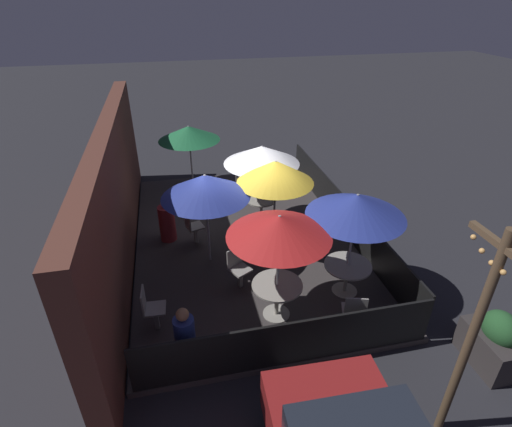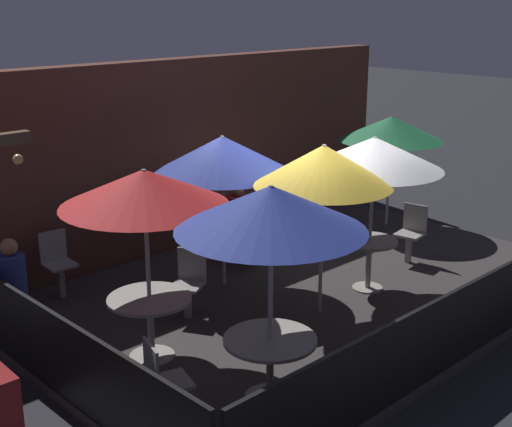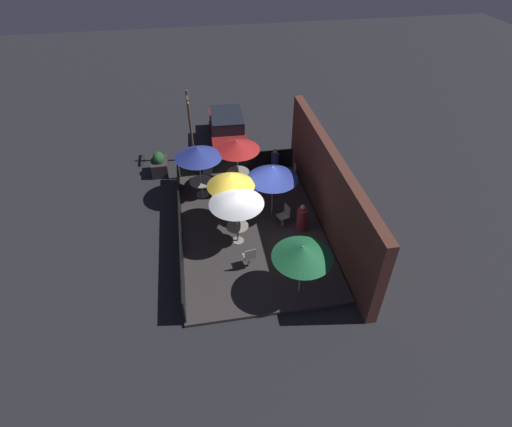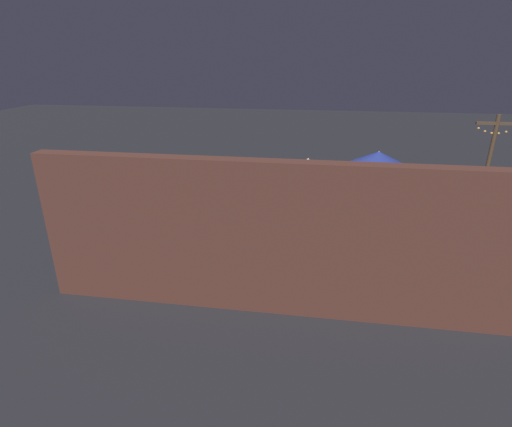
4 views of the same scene
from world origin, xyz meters
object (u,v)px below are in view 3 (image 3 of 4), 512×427
at_px(patio_chair_3, 255,189).
at_px(patio_chair_4, 284,215).
at_px(dining_table_2, 202,184).
at_px(patio_chair_1, 208,170).
at_px(patio_umbrella_5, 303,252).
at_px(dining_table_1, 237,229).
at_px(patio_chair_2, 292,173).
at_px(patron_1, 302,219).
at_px(patio_umbrella_2, 198,152).
at_px(planter_box, 159,164).
at_px(patio_chair_0, 249,257).
at_px(patron_0, 275,162).
at_px(parked_car_0, 227,128).
at_px(patio_umbrella_4, 231,180).
at_px(patio_umbrella_0, 237,145).
at_px(patio_umbrella_3, 273,173).
at_px(dining_table_0, 238,175).
at_px(light_post, 190,123).
at_px(patio_umbrella_1, 236,198).

height_order(patio_chair_3, patio_chair_4, patio_chair_4).
relative_size(dining_table_2, patio_chair_1, 1.06).
bearing_deg(patio_chair_4, patio_chair_1, -71.21).
bearing_deg(patio_umbrella_5, dining_table_1, -148.85).
distance_m(dining_table_2, patio_chair_2, 4.03).
bearing_deg(patio_chair_4, patron_1, 134.87).
bearing_deg(dining_table_1, patio_umbrella_2, -160.51).
bearing_deg(planter_box, patio_chair_0, 25.06).
distance_m(patron_0, patron_1, 4.07).
height_order(patron_1, parked_car_0, parked_car_0).
distance_m(patio_chair_2, patio_chair_3, 2.04).
height_order(patio_umbrella_4, patron_1, patio_umbrella_4).
distance_m(patio_chair_0, patron_1, 2.84).
xyz_separation_m(patio_chair_2, patron_1, (3.12, -0.37, -0.01)).
relative_size(patio_umbrella_0, patio_umbrella_4, 0.99).
xyz_separation_m(patio_umbrella_3, patio_chair_0, (2.81, -1.37, -1.46)).
xyz_separation_m(patio_chair_0, patio_chair_3, (-3.87, 0.86, -0.01)).
relative_size(patio_umbrella_3, patio_chair_3, 2.44).
height_order(patio_chair_0, parked_car_0, parked_car_0).
xyz_separation_m(patio_umbrella_4, planter_box, (-4.23, -2.88, -1.68)).
xyz_separation_m(patio_umbrella_0, patio_chair_1, (-0.76, -1.27, -1.57)).
bearing_deg(dining_table_1, patio_umbrella_4, -177.10).
bearing_deg(dining_table_0, patio_umbrella_5, 10.41).
relative_size(patio_chair_0, patron_1, 0.80).
bearing_deg(light_post, patio_chair_2, 55.73).
height_order(patio_umbrella_4, patio_chair_4, patio_umbrella_4).
height_order(dining_table_1, patron_1, patron_1).
xyz_separation_m(patio_umbrella_3, patio_umbrella_5, (4.14, 0.07, -0.15)).
distance_m(dining_table_2, patron_0, 3.64).
distance_m(patio_umbrella_1, planter_box, 6.34).
bearing_deg(dining_table_0, patio_chair_4, 25.63).
relative_size(patio_umbrella_0, dining_table_0, 2.32).
relative_size(patio_umbrella_0, dining_table_1, 2.81).
height_order(dining_table_0, patio_chair_0, patio_chair_0).
xyz_separation_m(patio_umbrella_0, light_post, (-2.75, -1.83, -0.19)).
height_order(patio_umbrella_5, patio_chair_4, patio_umbrella_5).
xyz_separation_m(dining_table_0, dining_table_1, (3.52, -0.51, -0.02)).
distance_m(patio_chair_0, patio_chair_1, 5.77).
distance_m(dining_table_2, planter_box, 2.87).
bearing_deg(dining_table_2, light_post, -176.17).
xyz_separation_m(patio_chair_0, patio_chair_2, (-4.79, 2.68, 0.02)).
bearing_deg(patio_chair_0, patio_chair_4, -49.28).
distance_m(patio_chair_2, parked_car_0, 4.92).
bearing_deg(patio_chair_2, patio_chair_4, 73.65).
bearing_deg(dining_table_1, patio_umbrella_1, 0.00).
relative_size(dining_table_0, patio_chair_3, 1.08).
bearing_deg(patio_chair_0, dining_table_0, -12.29).
distance_m(patio_umbrella_0, patio_umbrella_3, 2.37).
bearing_deg(dining_table_1, patio_umbrella_5, 31.15).
bearing_deg(patio_chair_1, parked_car_0, 177.09).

